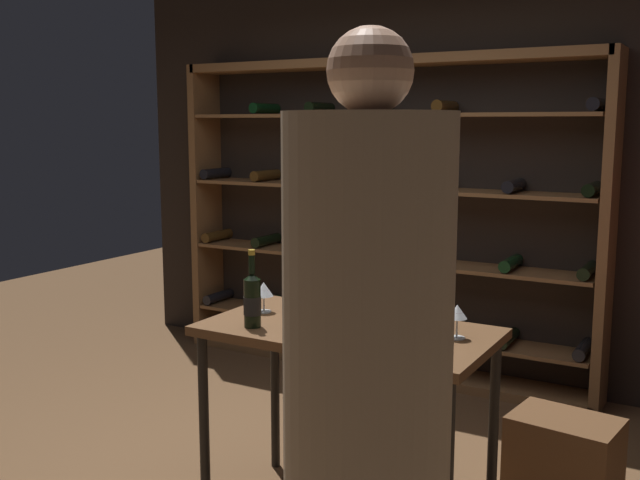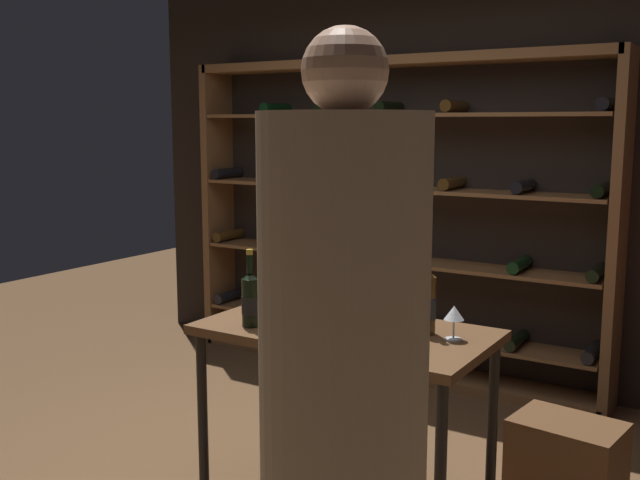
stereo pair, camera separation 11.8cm
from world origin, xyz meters
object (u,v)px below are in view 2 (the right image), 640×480
wine_glass_stemmed_right (454,315)px  wine_glass_stemmed_center (264,290)px  wine_bottle_black_capsule (427,302)px  wine_rack (388,219)px  tasting_table (345,349)px  wine_bottle_green_slim (250,299)px  wine_crate (566,458)px  person_guest_khaki (343,395)px  wine_bottle_red_label (349,298)px

wine_glass_stemmed_right → wine_glass_stemmed_center: 0.90m
wine_bottle_black_capsule → wine_rack: bearing=121.2°
tasting_table → wine_bottle_green_slim: wine_bottle_green_slim is taller
tasting_table → wine_bottle_black_capsule: (0.33, 0.09, 0.23)m
wine_crate → person_guest_khaki: bearing=-93.3°
wine_bottle_green_slim → wine_bottle_black_capsule: bearing=23.0°
wine_bottle_red_label → wine_glass_stemmed_center: bearing=-178.1°
wine_bottle_black_capsule → wine_glass_stemmed_center: wine_bottle_black_capsule is taller
wine_rack → wine_glass_stemmed_right: bearing=-56.3°
wine_glass_stemmed_center → wine_glass_stemmed_right: bearing=2.4°
wine_rack → tasting_table: 2.05m
wine_rack → wine_bottle_black_capsule: wine_rack is taller
wine_crate → wine_glass_stemmed_center: wine_glass_stemmed_center is taller
wine_rack → wine_glass_stemmed_center: bearing=-80.6°
person_guest_khaki → wine_crate: bearing=-157.5°
wine_rack → wine_glass_stemmed_center: size_ratio=21.83×
wine_rack → wine_glass_stemmed_right: (1.21, -1.81, -0.10)m
wine_bottle_green_slim → wine_glass_stemmed_center: (-0.10, 0.23, -0.02)m
wine_crate → tasting_table: bearing=-135.6°
wine_glass_stemmed_right → wine_rack: bearing=123.7°
tasting_table → wine_bottle_red_label: 0.22m
wine_bottle_red_label → wine_glass_stemmed_center: size_ratio=2.39×
person_guest_khaki → wine_bottle_red_label: size_ratio=5.83×
tasting_table → wine_crate: bearing=44.4°
wine_rack → wine_bottle_red_label: 1.98m
wine_rack → wine_glass_stemmed_right: 2.17m
wine_crate → wine_glass_stemmed_right: wine_glass_stemmed_right is taller
wine_bottle_red_label → wine_bottle_black_capsule: (0.34, 0.04, 0.02)m
wine_rack → person_guest_khaki: size_ratio=1.57×
wine_crate → wine_bottle_red_label: size_ratio=1.44×
wine_rack → wine_bottle_red_label: bearing=-67.9°
wine_rack → wine_bottle_green_slim: wine_rack is taller
wine_glass_stemmed_center → wine_bottle_red_label: bearing=1.9°
wine_glass_stemmed_right → wine_crate: bearing=65.3°
wine_bottle_black_capsule → wine_bottle_green_slim: 0.74m
wine_rack → person_guest_khaki: (1.41, -3.03, 0.01)m
wine_rack → wine_crate: size_ratio=6.32×
wine_rack → wine_bottle_black_capsule: bearing=-58.8°
tasting_table → wine_bottle_black_capsule: wine_bottle_black_capsule is taller
tasting_table → wine_crate: (0.76, 0.75, -0.60)m
wine_rack → wine_crate: wine_rack is taller
tasting_table → wine_bottle_red_label: bearing=103.2°
wine_bottle_black_capsule → wine_crate: bearing=56.3°
wine_glass_stemmed_right → wine_bottle_black_capsule: bearing=170.4°
wine_glass_stemmed_right → wine_bottle_red_label: bearing=-177.1°
tasting_table → wine_bottle_red_label: size_ratio=3.64×
wine_crate → wine_bottle_red_label: wine_bottle_red_label is taller
wine_crate → wine_bottle_red_label: 1.32m
wine_rack → wine_glass_stemmed_center: 1.87m
wine_crate → wine_bottle_black_capsule: wine_bottle_black_capsule is taller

